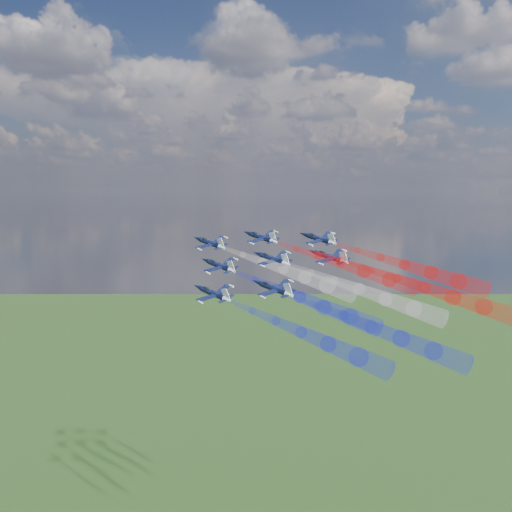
# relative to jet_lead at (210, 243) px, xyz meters

# --- Properties ---
(jet_lead) EXTENTS (16.48, 15.83, 8.58)m
(jet_lead) POSITION_rel_jet_lead_xyz_m (0.00, 0.00, 0.00)
(jet_lead) COLOR black
(trail_lead) EXTENTS (38.08, 25.76, 13.26)m
(trail_lead) POSITION_rel_jet_lead_xyz_m (22.70, -13.25, -5.09)
(trail_lead) COLOR white
(jet_inner_left) EXTENTS (16.48, 15.83, 8.58)m
(jet_inner_left) POSITION_rel_jet_lead_xyz_m (5.92, -12.06, -4.72)
(jet_inner_left) COLOR black
(trail_inner_left) EXTENTS (38.08, 25.76, 13.26)m
(trail_inner_left) POSITION_rel_jet_lead_xyz_m (28.62, -25.31, -9.81)
(trail_inner_left) COLOR #1922DB
(jet_inner_right) EXTENTS (16.48, 15.83, 8.58)m
(jet_inner_right) POSITION_rel_jet_lead_xyz_m (14.13, 1.89, 1.67)
(jet_inner_right) COLOR black
(trail_inner_right) EXTENTS (38.08, 25.76, 13.26)m
(trail_inner_right) POSITION_rel_jet_lead_xyz_m (36.83, -11.36, -3.42)
(trail_inner_right) COLOR red
(jet_outer_left) EXTENTS (16.48, 15.83, 8.58)m
(jet_outer_left) POSITION_rel_jet_lead_xyz_m (8.17, -25.77, -9.64)
(jet_outer_left) COLOR black
(trail_outer_left) EXTENTS (38.08, 25.76, 13.26)m
(trail_outer_left) POSITION_rel_jet_lead_xyz_m (30.88, -39.03, -14.73)
(trail_outer_left) COLOR #1922DB
(jet_center_third) EXTENTS (16.48, 15.83, 8.58)m
(jet_center_third) POSITION_rel_jet_lead_xyz_m (19.28, -8.83, -3.01)
(jet_center_third) COLOR black
(trail_center_third) EXTENTS (38.08, 25.76, 13.26)m
(trail_center_third) POSITION_rel_jet_lead_xyz_m (41.99, -22.08, -8.10)
(trail_center_third) COLOR white
(jet_outer_right) EXTENTS (16.48, 15.83, 8.58)m
(jet_outer_right) POSITION_rel_jet_lead_xyz_m (29.78, 4.60, 1.33)
(jet_outer_right) COLOR black
(trail_outer_right) EXTENTS (38.08, 25.76, 13.26)m
(trail_outer_right) POSITION_rel_jet_lead_xyz_m (52.49, -8.65, -3.76)
(trail_outer_right) COLOR red
(jet_rear_left) EXTENTS (16.48, 15.83, 8.58)m
(jet_rear_left) POSITION_rel_jet_lead_xyz_m (22.35, -23.84, -8.28)
(jet_rear_left) COLOR black
(trail_rear_left) EXTENTS (38.08, 25.76, 13.26)m
(trail_rear_left) POSITION_rel_jet_lead_xyz_m (45.05, -37.10, -13.37)
(trail_rear_left) COLOR #1922DB
(jet_rear_right) EXTENTS (16.48, 15.83, 8.58)m
(jet_rear_right) POSITION_rel_jet_lead_xyz_m (33.80, -7.35, -2.34)
(jet_rear_right) COLOR black
(trail_rear_right) EXTENTS (38.08, 25.76, 13.26)m
(trail_rear_right) POSITION_rel_jet_lead_xyz_m (56.51, -20.60, -7.43)
(trail_rear_right) COLOR red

